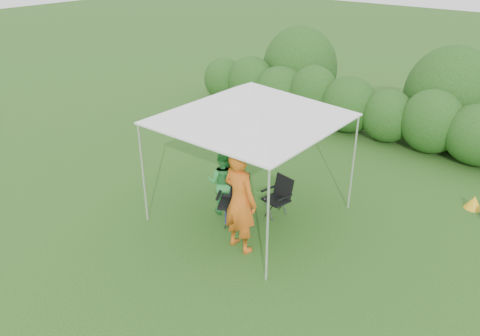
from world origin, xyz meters
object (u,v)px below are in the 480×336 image
Objects in this scene: chair_left at (234,196)px; canopy at (251,101)px; cooler at (239,213)px; man at (240,201)px; woman at (223,182)px; chair_right at (279,194)px.

canopy is at bearing 46.28° from chair_left.
chair_left is 0.38m from cooler.
man is 1.41× the size of woman.
chair_right is 0.93m from cooler.
canopy is 3.68× the size of chair_right.
man is 3.54× the size of cooler.
man is at bearing -74.40° from chair_right.
man reaches higher than woman.
cooler is (0.49, -0.11, -0.51)m from woman.
cooler is (0.01, -0.39, -2.26)m from canopy.
canopy is 3.07× the size of chair_left.
canopy is 1.89m from man.
man reaches higher than chair_right.
man reaches higher than chair_left.
canopy is at bearing -54.82° from man.
woman is at bearing 149.65° from cooler.
man is at bearing -73.79° from chair_left.
chair_left is at bearing -37.83° from man.
chair_left is (-0.10, -0.39, -1.89)m from canopy.
man is (0.10, -1.42, 0.52)m from chair_right.
woman is (-1.06, 0.78, -0.29)m from man.
chair_left is at bearing -115.79° from chair_right.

